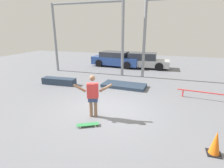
% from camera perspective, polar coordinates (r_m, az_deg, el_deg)
% --- Properties ---
extents(ground_plane, '(36.00, 36.00, 0.00)m').
position_cam_1_polar(ground_plane, '(7.51, -2.63, -8.64)').
color(ground_plane, slate).
extents(skateboarder, '(1.44, 0.56, 1.68)m').
position_cam_1_polar(skateboarder, '(6.72, -6.28, -3.37)').
color(skateboarder, '#8C664C').
rests_on(skateboarder, ground_plane).
extents(skateboard, '(0.79, 0.55, 0.08)m').
position_cam_1_polar(skateboard, '(6.42, -7.91, -12.97)').
color(skateboard, '#338C4C').
rests_on(skateboard, ground_plane).
extents(grind_box, '(2.15, 0.67, 0.41)m').
position_cam_1_polar(grind_box, '(11.44, -16.91, 0.89)').
color(grind_box, '#28384C').
rests_on(grind_box, ground_plane).
extents(manual_pad, '(2.64, 1.35, 0.18)m').
position_cam_1_polar(manual_pad, '(10.51, 3.92, -0.45)').
color(manual_pad, '#28384C').
rests_on(manual_pad, ground_plane).
extents(grind_rail, '(3.03, 0.39, 0.40)m').
position_cam_1_polar(grind_rail, '(9.67, 29.57, -2.88)').
color(grind_rail, red).
rests_on(grind_rail, ground_plane).
extents(canopy_support_left, '(5.78, 0.20, 5.22)m').
position_cam_1_polar(canopy_support_left, '(13.73, -8.34, 16.98)').
color(canopy_support_left, gray).
rests_on(canopy_support_left, ground_plane).
extents(canopy_support_right, '(5.78, 0.20, 5.22)m').
position_cam_1_polar(canopy_support_right, '(12.44, 24.01, 15.72)').
color(canopy_support_right, gray).
rests_on(canopy_support_right, ground_plane).
extents(parked_car_blue, '(4.54, 2.30, 1.35)m').
position_cam_1_polar(parked_car_blue, '(16.48, 1.24, 8.13)').
color(parked_car_blue, '#284793').
rests_on(parked_car_blue, ground_plane).
extents(parked_car_silver, '(4.36, 1.91, 1.35)m').
position_cam_1_polar(parked_car_silver, '(15.98, 10.27, 7.52)').
color(parked_car_silver, '#B7BABF').
rests_on(parked_car_silver, ground_plane).
extents(traffic_cone, '(0.36, 0.36, 0.70)m').
position_cam_1_polar(traffic_cone, '(5.73, 30.73, -16.29)').
color(traffic_cone, black).
rests_on(traffic_cone, ground_plane).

